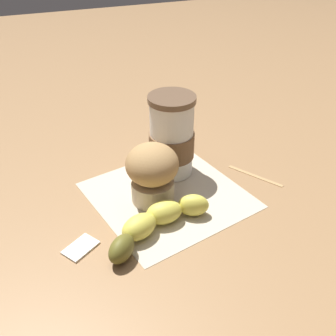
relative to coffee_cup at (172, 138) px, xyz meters
name	(u,v)px	position (x,y,z in m)	size (l,w,h in m)	color
ground_plane	(168,195)	(0.07, -0.03, -0.07)	(3.00, 3.00, 0.00)	#936D47
paper_napkin	(168,195)	(0.07, -0.03, -0.07)	(0.24, 0.24, 0.00)	beige
coffee_cup	(172,138)	(0.00, 0.00, 0.00)	(0.08, 0.08, 0.15)	white
muffin	(153,173)	(0.07, -0.06, -0.02)	(0.09, 0.09, 0.10)	beige
banana	(155,222)	(0.14, -0.09, -0.05)	(0.10, 0.19, 0.04)	#D6CC4C
sugar_packet	(80,247)	(0.14, -0.20, -0.07)	(0.05, 0.03, 0.01)	white
wooden_stirrer	(255,176)	(0.07, 0.14, -0.07)	(0.11, 0.01, 0.00)	tan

